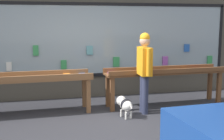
{
  "coord_description": "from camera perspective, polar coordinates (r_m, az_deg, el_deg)",
  "views": [
    {
      "loc": [
        -1.31,
        -5.62,
        1.98
      ],
      "look_at": [
        0.27,
        0.92,
        0.92
      ],
      "focal_mm": 50.0,
      "sensor_mm": 36.0,
      "label": 1
    }
  ],
  "objects": [
    {
      "name": "ground_plane",
      "position": [
        6.1,
        -0.46,
        -10.0
      ],
      "size": [
        40.0,
        40.0,
        0.0
      ],
      "primitive_type": "plane",
      "color": "#2D2D33"
    },
    {
      "name": "shopfront_facade",
      "position": [
        8.12,
        -4.28,
        7.36
      ],
      "size": [
        8.59,
        0.29,
        3.57
      ],
      "color": "#4C473D",
      "rests_on": "ground_plane"
    },
    {
      "name": "display_table_left",
      "position": [
        6.87,
        -15.85,
        -2.01
      ],
      "size": [
        2.9,
        0.74,
        0.88
      ],
      "color": "brown",
      "rests_on": "ground_plane"
    },
    {
      "name": "display_table_right",
      "position": [
        7.46,
        9.68,
        -0.85
      ],
      "size": [
        2.89,
        0.62,
        0.9
      ],
      "color": "brown",
      "rests_on": "ground_plane"
    },
    {
      "name": "person_browsing",
      "position": [
        6.68,
        5.95,
        0.7
      ],
      "size": [
        0.25,
        0.68,
        1.74
      ],
      "rotation": [
        0.0,
        0.0,
        1.52
      ],
      "color": "#2D334C",
      "rests_on": "ground_plane"
    },
    {
      "name": "small_dog",
      "position": [
        6.52,
        2.4,
        -6.29
      ],
      "size": [
        0.3,
        0.56,
        0.41
      ],
      "rotation": [
        0.0,
        0.0,
        1.78
      ],
      "color": "white",
      "rests_on": "ground_plane"
    }
  ]
}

